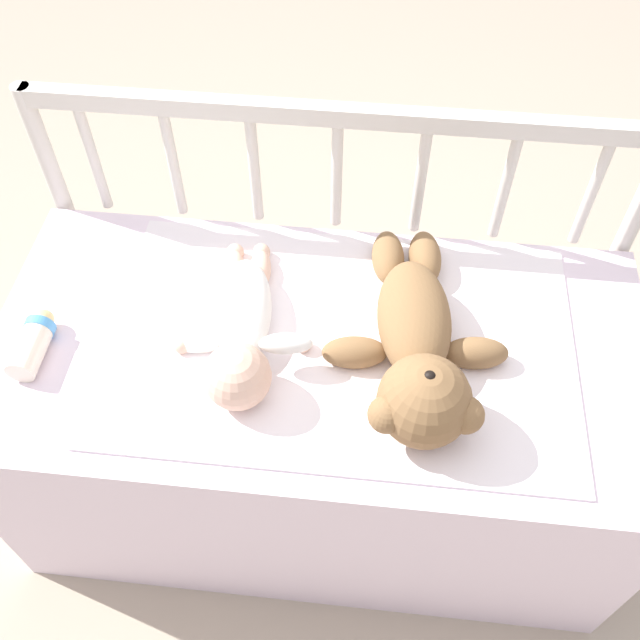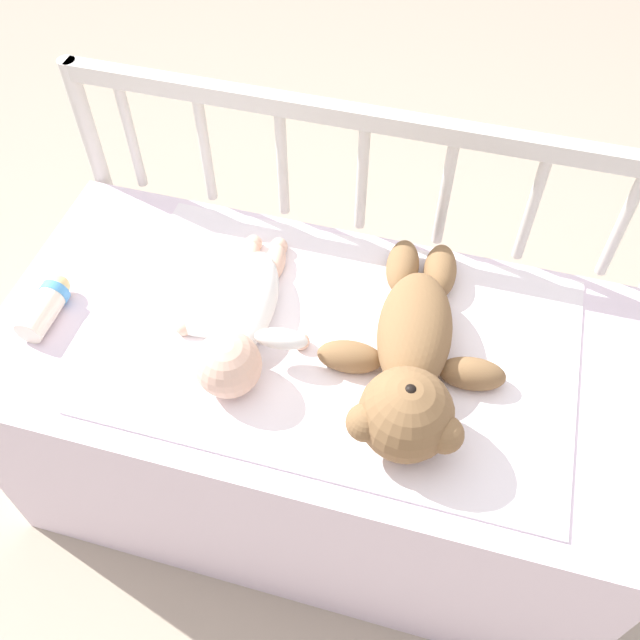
# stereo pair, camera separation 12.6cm
# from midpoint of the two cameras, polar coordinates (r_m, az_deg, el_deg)

# --- Properties ---
(ground_plane) EXTENTS (12.00, 12.00, 0.00)m
(ground_plane) POSITION_cam_midpoint_polar(r_m,az_deg,el_deg) (1.77, -2.12, -12.49)
(ground_plane) COLOR tan
(crib_mattress) EXTENTS (1.22, 0.60, 0.54)m
(crib_mattress) POSITION_cam_midpoint_polar(r_m,az_deg,el_deg) (1.53, -2.42, -8.13)
(crib_mattress) COLOR silver
(crib_mattress) RESTS_ON ground_plane
(crib_rail) EXTENTS (1.22, 0.04, 0.83)m
(crib_rail) POSITION_cam_midpoint_polar(r_m,az_deg,el_deg) (1.48, -1.18, 8.98)
(crib_rail) COLOR beige
(crib_rail) RESTS_ON ground_plane
(blanket) EXTENTS (0.85, 0.54, 0.01)m
(blanket) POSITION_cam_midpoint_polar(r_m,az_deg,el_deg) (1.30, -1.17, -1.87)
(blanket) COLOR white
(blanket) RESTS_ON crib_mattress
(teddy_bear) EXTENTS (0.33, 0.50, 0.16)m
(teddy_bear) POSITION_cam_midpoint_polar(r_m,az_deg,el_deg) (1.23, 4.92, -2.49)
(teddy_bear) COLOR olive
(teddy_bear) RESTS_ON crib_mattress
(baby) EXTENTS (0.26, 0.40, 0.12)m
(baby) POSITION_cam_midpoint_polar(r_m,az_deg,el_deg) (1.28, -9.11, -1.06)
(baby) COLOR white
(baby) RESTS_ON crib_mattress
(baby_bottle) EXTENTS (0.06, 0.14, 0.06)m
(baby_bottle) POSITION_cam_midpoint_polar(r_m,az_deg,el_deg) (1.40, -24.40, -1.81)
(baby_bottle) COLOR #F4E5CC
(baby_bottle) RESTS_ON crib_mattress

